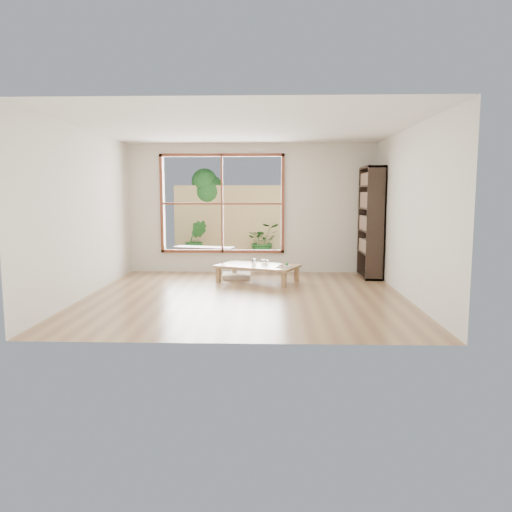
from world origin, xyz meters
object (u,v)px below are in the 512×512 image
(low_table, at_px, (258,267))
(garden_bench, at_px, (204,250))
(bookshelf, at_px, (371,222))
(food_tray, at_px, (284,266))

(low_table, distance_m, garden_bench, 2.21)
(bookshelf, bearing_deg, food_tray, -153.79)
(bookshelf, height_order, food_tray, bookshelf)
(bookshelf, distance_m, food_tray, 2.01)
(bookshelf, xyz_separation_m, food_tray, (-1.68, -0.83, -0.73))
(bookshelf, bearing_deg, garden_bench, 160.10)
(low_table, xyz_separation_m, garden_bench, (-1.23, 1.83, 0.11))
(garden_bench, bearing_deg, bookshelf, -6.56)
(bookshelf, height_order, garden_bench, bookshelf)
(low_table, height_order, food_tray, food_tray)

